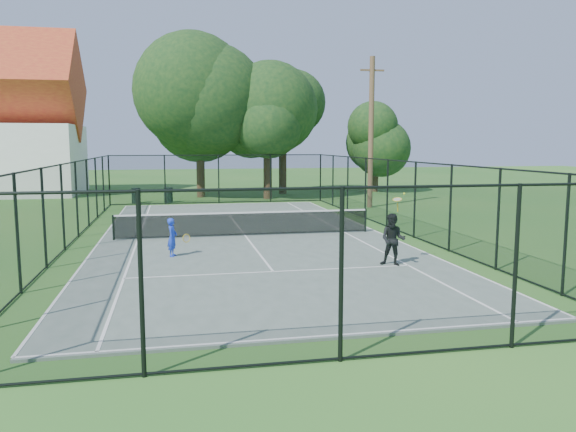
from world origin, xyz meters
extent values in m
plane|color=#286322|center=(0.00, 0.00, 0.00)|extent=(120.00, 120.00, 0.00)
cube|color=#59695F|center=(0.00, 0.00, 0.03)|extent=(11.00, 24.00, 0.06)
cylinder|color=black|center=(-5.00, 0.00, 0.53)|extent=(0.08, 0.08, 0.95)
cylinder|color=black|center=(5.00, 0.00, 0.53)|extent=(0.08, 0.08, 0.95)
cube|color=black|center=(0.00, 0.00, 0.53)|extent=(10.00, 0.03, 0.88)
cube|color=white|center=(0.00, 0.00, 0.98)|extent=(10.00, 0.05, 0.06)
cylinder|color=#332114|center=(-0.91, 17.12, 2.17)|extent=(0.56, 0.56, 4.35)
sphere|color=black|center=(-0.91, 17.12, 6.31)|extent=(7.85, 7.85, 7.85)
cylinder|color=#332114|center=(3.42, 15.12, 1.81)|extent=(0.56, 0.56, 3.62)
sphere|color=black|center=(3.42, 15.12, 5.24)|extent=(6.48, 6.48, 6.48)
cylinder|color=#332114|center=(5.13, 18.67, 1.92)|extent=(0.56, 0.56, 3.85)
sphere|color=black|center=(5.13, 18.67, 5.37)|extent=(6.11, 6.11, 6.11)
cylinder|color=#332114|center=(12.41, 19.06, 1.34)|extent=(0.56, 0.56, 2.68)
sphere|color=black|center=(12.41, 19.06, 3.85)|extent=(4.67, 4.67, 4.67)
cylinder|color=black|center=(-5.05, 14.06, 0.45)|extent=(0.54, 0.54, 0.90)
cylinder|color=black|center=(-5.05, 14.06, 0.92)|extent=(0.58, 0.58, 0.05)
cylinder|color=black|center=(-3.09, 14.00, 0.45)|extent=(0.54, 0.54, 0.90)
cylinder|color=black|center=(-3.09, 14.00, 0.92)|extent=(0.58, 0.58, 0.05)
cylinder|color=#4C3823|center=(8.42, 9.00, 4.28)|extent=(0.30, 0.30, 8.55)
cube|color=#4C3823|center=(8.42, 9.00, 7.78)|extent=(1.40, 0.10, 0.10)
imported|color=blue|center=(-2.81, -3.57, 0.68)|extent=(0.40, 0.51, 1.24)
torus|color=gold|center=(-2.36, -3.42, 0.61)|extent=(0.27, 0.18, 0.29)
cylinder|color=silver|center=(-2.36, -3.42, 0.61)|extent=(0.23, 0.15, 0.25)
imported|color=black|center=(3.65, -6.29, 0.84)|extent=(0.96, 0.90, 1.56)
torus|color=gold|center=(3.90, -5.94, 2.01)|extent=(0.30, 0.28, 0.14)
cylinder|color=silver|center=(3.90, -5.94, 2.01)|extent=(0.26, 0.24, 0.11)
sphere|color=#CCE526|center=(4.16, -5.85, 2.17)|extent=(0.07, 0.07, 0.07)
camera|label=1|loc=(-2.70, -21.82, 3.70)|focal=35.00mm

